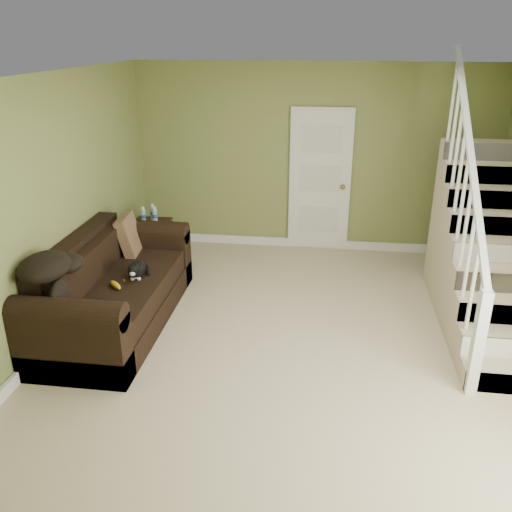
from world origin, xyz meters
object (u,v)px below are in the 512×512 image
(sofa, at_px, (112,292))
(side_table, at_px, (152,242))
(banana, at_px, (116,285))
(cat, at_px, (136,270))

(sofa, xyz_separation_m, side_table, (-0.10, 1.69, -0.06))
(side_table, distance_m, banana, 1.91)
(sofa, distance_m, banana, 0.30)
(side_table, height_order, cat, side_table)
(side_table, bearing_deg, cat, -77.31)
(sofa, relative_size, banana, 10.95)
(sofa, xyz_separation_m, cat, (0.26, 0.09, 0.24))
(cat, height_order, banana, cat)
(side_table, height_order, banana, side_table)
(side_table, bearing_deg, banana, -82.96)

